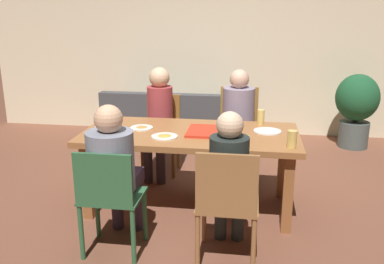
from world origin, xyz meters
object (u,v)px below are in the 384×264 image
(drinking_glass_1, at_px, (292,139))
(couch, at_px, (171,122))
(plate_0, at_px, (267,131))
(plate_3, at_px, (164,136))
(plate_1, at_px, (142,127))
(pizza_box_0, at_px, (210,131))
(person_3, at_px, (114,164))
(chair_1, at_px, (227,200))
(chair_3, at_px, (109,195))
(plate_2, at_px, (106,126))
(dining_table, at_px, (190,141))
(chair_0, at_px, (162,129))
(person_2, at_px, (238,116))
(chair_2, at_px, (238,129))
(person_0, at_px, (159,114))
(person_1, at_px, (229,172))
(potted_plant, at_px, (357,106))
(drinking_glass_2, at_px, (246,142))
(drinking_glass_0, at_px, (261,117))

(drinking_glass_1, relative_size, couch, 0.08)
(plate_0, relative_size, plate_3, 1.09)
(plate_1, bearing_deg, pizza_box_0, -3.92)
(person_3, bearing_deg, pizza_box_0, 50.53)
(chair_1, distance_m, chair_3, 0.88)
(pizza_box_0, relative_size, plate_1, 1.88)
(chair_3, bearing_deg, plate_2, 109.74)
(pizza_box_0, bearing_deg, dining_table, -178.16)
(chair_0, height_order, plate_3, chair_0)
(person_3, xyz_separation_m, drinking_glass_1, (1.36, 0.46, 0.12))
(pizza_box_0, height_order, plate_0, pizza_box_0)
(chair_0, xyz_separation_m, pizza_box_0, (0.65, -0.92, 0.26))
(plate_0, xyz_separation_m, couch, (-1.29, 1.94, -0.48))
(person_2, bearing_deg, chair_2, 90.00)
(person_0, distance_m, plate_0, 1.35)
(plate_3, height_order, couch, plate_3)
(plate_1, xyz_separation_m, drinking_glass_1, (1.36, -0.38, 0.06))
(person_2, bearing_deg, plate_0, -67.10)
(person_1, bearing_deg, dining_table, 117.93)
(person_0, bearing_deg, potted_plant, 29.62)
(chair_1, distance_m, plate_3, 0.97)
(chair_2, bearing_deg, person_2, -90.00)
(plate_1, bearing_deg, dining_table, -6.06)
(drinking_glass_2, bearing_deg, couch, 114.43)
(plate_2, bearing_deg, drinking_glass_1, -12.49)
(dining_table, height_order, drinking_glass_0, drinking_glass_0)
(dining_table, bearing_deg, drinking_glass_1, -20.31)
(chair_1, xyz_separation_m, drinking_glass_0, (0.24, 1.28, 0.30))
(person_0, height_order, plate_0, person_0)
(person_1, distance_m, plate_3, 0.83)
(chair_2, xyz_separation_m, potted_plant, (1.54, 1.19, 0.07))
(chair_1, relative_size, drinking_glass_0, 6.14)
(chair_1, height_order, person_1, person_1)
(person_3, bearing_deg, drinking_glass_1, 18.61)
(chair_2, relative_size, couch, 0.54)
(dining_table, distance_m, person_2, 0.91)
(plate_3, xyz_separation_m, drinking_glass_1, (1.09, -0.13, 0.06))
(person_2, relative_size, potted_plant, 1.20)
(plate_2, xyz_separation_m, potted_plant, (2.77, 2.10, -0.17))
(plate_0, bearing_deg, chair_3, -138.59)
(chair_2, bearing_deg, drinking_glass_2, -85.35)
(person_1, xyz_separation_m, person_2, (0.00, 1.57, 0.04))
(person_3, xyz_separation_m, plate_2, (-0.35, 0.84, 0.06))
(chair_0, height_order, plate_2, chair_0)
(plate_1, height_order, couch, plate_1)
(person_1, bearing_deg, person_0, 119.75)
(pizza_box_0, bearing_deg, drinking_glass_0, 37.33)
(drinking_glass_1, xyz_separation_m, drinking_glass_2, (-0.37, -0.06, -0.02))
(dining_table, distance_m, person_0, 0.91)
(chair_0, bearing_deg, person_3, -90.00)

